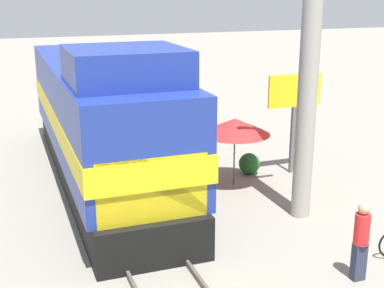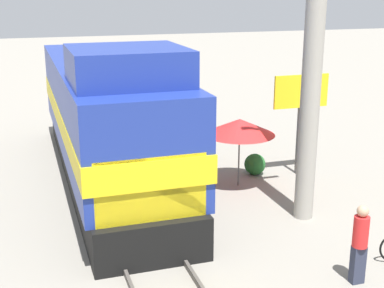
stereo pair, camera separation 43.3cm
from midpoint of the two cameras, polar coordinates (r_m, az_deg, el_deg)
ground_plane at (r=14.44m, az=-6.76°, el=-9.67°), size 120.00×120.00×0.00m
rail_near at (r=14.29m, az=-9.61°, el=-9.76°), size 0.08×36.25×0.15m
rail_far at (r=14.57m, az=-3.99°, el=-9.02°), size 0.08×36.25×0.15m
locomotive at (r=17.64m, az=-10.18°, el=2.39°), size 3.12×13.12×4.87m
utility_pole at (r=14.59m, az=11.64°, el=9.80°), size 1.80×0.53×9.38m
vendor_umbrella at (r=17.25m, az=3.88°, el=1.88°), size 2.30×2.30×2.26m
billboard_sign at (r=18.58m, az=10.22°, el=4.78°), size 2.00×0.12×3.50m
shrub_cluster at (r=18.81m, az=5.48°, el=-2.09°), size 0.74×0.74×0.74m
person_bystander at (r=12.42m, az=16.62°, el=-9.62°), size 0.34×0.34×1.85m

